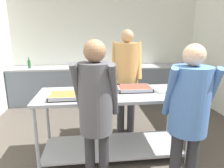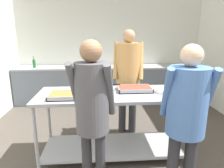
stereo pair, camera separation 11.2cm
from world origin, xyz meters
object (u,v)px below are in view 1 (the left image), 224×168
serving_tray_vegetables (64,96)px  water_bottle (29,63)px  plate_stack (164,90)px  cook_behind_counter (127,71)px  sauce_pan (99,87)px  guest_serving_left (189,108)px  serving_tray_roast (134,89)px  guest_serving_right (96,105)px

serving_tray_vegetables → water_bottle: (-1.10, 2.48, 0.07)m
plate_stack → cook_behind_counter: (-0.38, 0.71, 0.14)m
sauce_pan → plate_stack: size_ratio=2.04×
cook_behind_counter → water_bottle: 2.63m
sauce_pan → guest_serving_left: guest_serving_left is taller
serving_tray_vegetables → serving_tray_roast: size_ratio=0.78×
serving_tray_vegetables → guest_serving_left: bearing=-27.0°
sauce_pan → cook_behind_counter: 0.74m
sauce_pan → cook_behind_counter: (0.49, 0.55, 0.11)m
serving_tray_vegetables → guest_serving_left: size_ratio=0.23×
serving_tray_roast → cook_behind_counter: size_ratio=0.26×
sauce_pan → cook_behind_counter: cook_behind_counter is taller
guest_serving_right → water_bottle: bearing=115.7°
guest_serving_left → cook_behind_counter: (-0.35, 1.48, 0.10)m
guest_serving_right → sauce_pan: bearing=85.0°
guest_serving_left → cook_behind_counter: 1.52m
serving_tray_vegetables → sauce_pan: sauce_pan is taller
guest_serving_left → guest_serving_right: (-0.92, 0.08, 0.04)m
sauce_pan → plate_stack: (0.87, -0.16, -0.03)m
cook_behind_counter → serving_tray_roast: bearing=-89.5°
plate_stack → water_bottle: 3.38m
plate_stack → water_bottle: size_ratio=0.85×
serving_tray_vegetables → water_bottle: bearing=113.9°
cook_behind_counter → water_bottle: bearing=140.8°
serving_tray_vegetables → guest_serving_right: 0.69m
serving_tray_vegetables → plate_stack: 1.32m
guest_serving_left → guest_serving_right: size_ratio=0.98×
serving_tray_vegetables → cook_behind_counter: 1.25m
guest_serving_right → serving_tray_vegetables: bearing=122.7°
guest_serving_left → serving_tray_vegetables: bearing=153.0°
serving_tray_roast → guest_serving_right: bearing=-124.7°
sauce_pan → cook_behind_counter: bearing=48.3°
serving_tray_roast → plate_stack: 0.40m
sauce_pan → guest_serving_left: 1.25m
sauce_pan → serving_tray_roast: 0.50m
guest_serving_right → guest_serving_left: bearing=-4.9°
cook_behind_counter → water_bottle: size_ratio=6.75×
sauce_pan → serving_tray_roast: (0.49, -0.03, -0.03)m
sauce_pan → guest_serving_left: (0.84, -0.93, 0.01)m
sauce_pan → serving_tray_roast: bearing=-3.5°
serving_tray_roast → guest_serving_right: size_ratio=0.28×
sauce_pan → guest_serving_right: bearing=-95.0°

